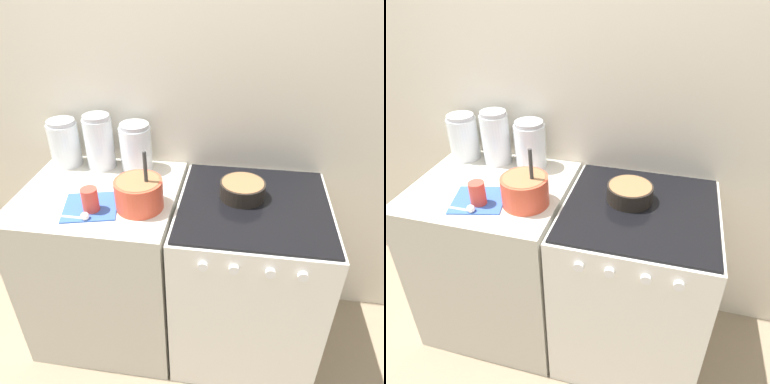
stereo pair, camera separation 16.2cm
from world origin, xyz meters
The scene contains 12 objects.
ground_plane centered at (0.00, 0.00, 0.00)m, with size 12.00×12.00×0.00m, color gray.
wall_back centered at (0.00, 0.69, 1.20)m, with size 4.44×0.05×2.40m.
countertop_cabinet centered at (-0.36, 0.33, 0.44)m, with size 0.72×0.67×0.88m.
stove centered at (0.35, 0.33, 0.44)m, with size 0.67×0.68×0.88m.
mixing_bowl centered at (-0.14, 0.23, 0.96)m, with size 0.20×0.20×0.27m.
baking_pan centered at (0.29, 0.38, 0.92)m, with size 0.20×0.20×0.08m.
storage_jar_left centered at (-0.61, 0.57, 0.98)m, with size 0.15×0.15×0.24m.
storage_jar_middle centered at (-0.42, 0.57, 1.00)m, with size 0.14×0.14×0.27m.
storage_jar_right centered at (-0.24, 0.57, 0.99)m, with size 0.16×0.16×0.24m.
tin_can centered at (-0.33, 0.17, 0.94)m, with size 0.07×0.07×0.11m.
recipe_page centered at (-0.35, 0.20, 0.89)m, with size 0.27×0.27×0.01m.
measuring_spoon centered at (-0.35, 0.11, 0.90)m, with size 0.12×0.04×0.04m.
Camera 1 is at (0.28, -1.05, 1.80)m, focal length 35.00 mm.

